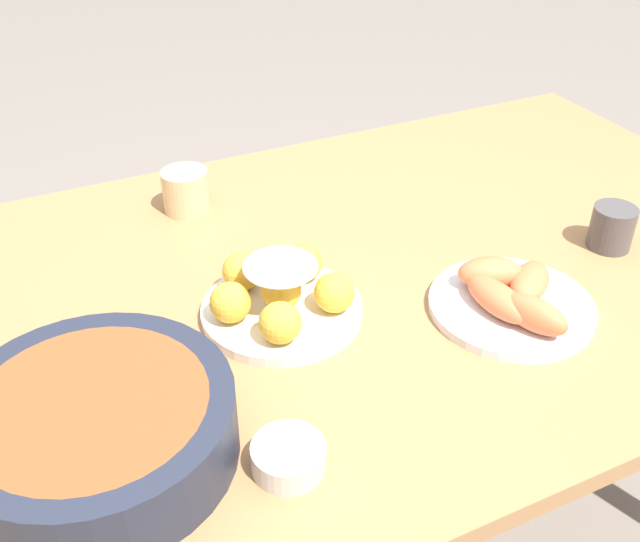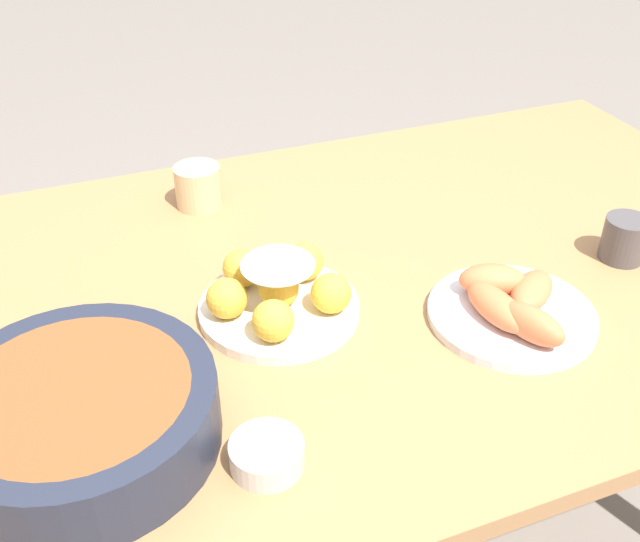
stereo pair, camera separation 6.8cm
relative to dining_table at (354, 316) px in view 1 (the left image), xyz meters
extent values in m
cylinder|color=#A87547|center=(-0.74, -0.43, -0.30)|extent=(0.06, 0.06, 0.72)
cube|color=#A87547|center=(0.00, 0.00, 0.07)|extent=(1.58, 0.95, 0.03)
cylinder|color=silver|center=(0.15, 0.05, 0.09)|extent=(0.23, 0.23, 0.02)
sphere|color=yellow|center=(0.22, 0.05, 0.13)|extent=(0.06, 0.06, 0.06)
sphere|color=yellow|center=(0.18, 0.12, 0.13)|extent=(0.06, 0.06, 0.06)
sphere|color=yellow|center=(0.08, 0.09, 0.13)|extent=(0.06, 0.06, 0.06)
sphere|color=yellow|center=(0.09, 0.00, 0.13)|extent=(0.06, 0.06, 0.06)
sphere|color=yellow|center=(0.18, -0.02, 0.13)|extent=(0.06, 0.06, 0.06)
ellipsoid|color=white|center=(0.15, 0.05, 0.17)|extent=(0.11, 0.11, 0.02)
sphere|color=yellow|center=(0.15, 0.05, 0.13)|extent=(0.06, 0.06, 0.06)
cylinder|color=#232838|center=(0.44, 0.20, 0.13)|extent=(0.32, 0.32, 0.08)
cylinder|color=brown|center=(0.44, 0.20, 0.16)|extent=(0.26, 0.26, 0.01)
cylinder|color=beige|center=(0.25, 0.31, 0.10)|extent=(0.09, 0.09, 0.03)
cylinder|color=#B26623|center=(0.25, 0.31, 0.11)|extent=(0.07, 0.07, 0.01)
cylinder|color=silver|center=(-0.16, 0.18, 0.09)|extent=(0.24, 0.24, 0.01)
ellipsoid|color=#E57042|center=(-0.13, 0.19, 0.12)|extent=(0.06, 0.12, 0.04)
ellipsoid|color=#E57042|center=(-0.15, 0.24, 0.12)|extent=(0.08, 0.11, 0.05)
ellipsoid|color=#E57042|center=(-0.20, 0.17, 0.12)|extent=(0.11, 0.11, 0.04)
ellipsoid|color=#E57042|center=(-0.15, 0.14, 0.12)|extent=(0.11, 0.09, 0.05)
cylinder|color=#DBB27F|center=(0.18, -0.31, 0.12)|extent=(0.08, 0.08, 0.08)
cylinder|color=#4C4747|center=(-0.41, 0.11, 0.12)|extent=(0.07, 0.07, 0.07)
camera|label=1|loc=(0.47, 0.85, 0.75)|focal=42.00mm
camera|label=2|loc=(0.41, 0.87, 0.75)|focal=42.00mm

